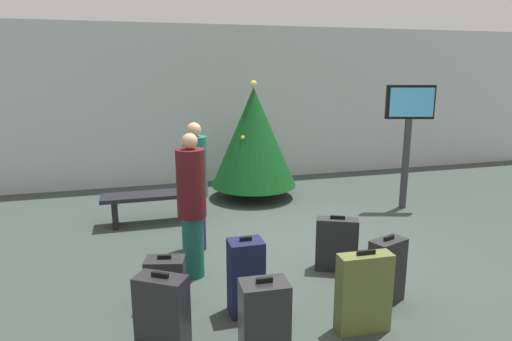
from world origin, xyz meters
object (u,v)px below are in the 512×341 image
at_px(flight_info_kiosk, 409,125).
at_px(suitcase_0, 336,244).
at_px(traveller_0, 196,184).
at_px(suitcase_5, 387,271).
at_px(waiting_bench, 155,200).
at_px(suitcase_1, 364,293).
at_px(suitcase_4, 264,326).
at_px(holiday_tree, 254,137).
at_px(suitcase_6, 166,282).
at_px(suitcase_3, 246,277).
at_px(suitcase_2, 162,314).
at_px(traveller_1, 192,203).

bearing_deg(flight_info_kiosk, suitcase_0, -138.93).
bearing_deg(traveller_0, suitcase_5, -48.52).
bearing_deg(waiting_bench, suitcase_1, -64.65).
bearing_deg(suitcase_5, suitcase_0, 101.27).
bearing_deg(flight_info_kiosk, suitcase_4, -136.13).
height_order(holiday_tree, suitcase_6, holiday_tree).
xyz_separation_m(suitcase_1, suitcase_4, (-1.03, -0.28, 0.00)).
height_order(suitcase_1, suitcase_3, suitcase_3).
height_order(waiting_bench, suitcase_1, suitcase_1).
height_order(holiday_tree, suitcase_5, holiday_tree).
distance_m(waiting_bench, suitcase_3, 3.02).
bearing_deg(suitcase_4, suitcase_5, 24.01).
height_order(suitcase_5, suitcase_6, suitcase_5).
distance_m(suitcase_2, suitcase_5, 2.29).
distance_m(suitcase_0, suitcase_6, 2.06).
relative_size(suitcase_5, suitcase_6, 1.32).
bearing_deg(traveller_0, waiting_bench, 111.42).
xyz_separation_m(traveller_0, suitcase_4, (0.15, -2.58, -0.52)).
relative_size(traveller_0, suitcase_2, 2.37).
bearing_deg(traveller_0, suitcase_6, -111.11).
height_order(suitcase_4, suitcase_5, suitcase_4).
relative_size(holiday_tree, suitcase_3, 2.71).
xyz_separation_m(holiday_tree, traveller_0, (-1.39, -2.17, -0.24)).
bearing_deg(traveller_1, suitcase_3, -67.79).
xyz_separation_m(suitcase_4, suitcase_6, (-0.68, 1.22, -0.13)).
bearing_deg(suitcase_5, suitcase_4, -155.99).
bearing_deg(suitcase_3, suitcase_1, -31.34).
relative_size(traveller_1, suitcase_5, 2.34).
height_order(holiday_tree, suitcase_0, holiday_tree).
bearing_deg(suitcase_5, traveller_1, 148.43).
bearing_deg(suitcase_5, waiting_bench, 124.67).
height_order(holiday_tree, traveller_1, holiday_tree).
xyz_separation_m(traveller_1, suitcase_4, (0.31, -1.81, -0.51)).
distance_m(traveller_0, suitcase_4, 2.63).
distance_m(suitcase_5, suitcase_6, 2.27).
height_order(suitcase_2, suitcase_4, suitcase_4).
distance_m(waiting_bench, suitcase_5, 3.79).
distance_m(holiday_tree, traveller_0, 2.59).
bearing_deg(suitcase_0, traveller_0, 144.68).
relative_size(suitcase_1, suitcase_5, 1.10).
relative_size(suitcase_2, suitcase_6, 1.32).
xyz_separation_m(flight_info_kiosk, suitcase_5, (-2.04, -2.74, -1.11)).
height_order(traveller_0, traveller_1, traveller_0).
bearing_deg(holiday_tree, waiting_bench, -152.98).
relative_size(suitcase_0, suitcase_4, 0.85).
height_order(holiday_tree, suitcase_1, holiday_tree).
bearing_deg(suitcase_4, suitcase_3, 85.11).
bearing_deg(suitcase_6, suitcase_3, -25.77).
bearing_deg(suitcase_6, waiting_bench, 89.04).
bearing_deg(suitcase_5, suitcase_2, -174.91).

